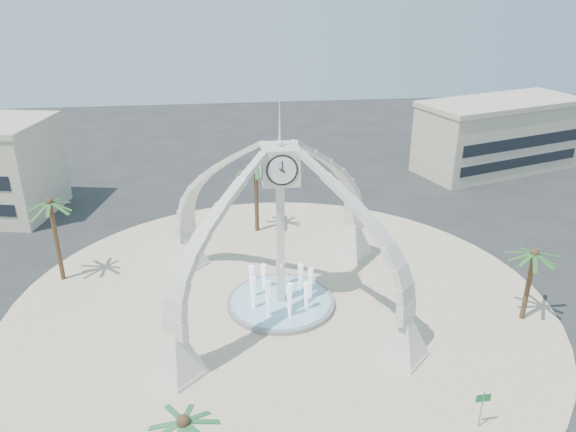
{
  "coord_description": "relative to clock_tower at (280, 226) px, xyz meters",
  "views": [
    {
      "loc": [
        -3.8,
        -35.39,
        22.92
      ],
      "look_at": [
        0.79,
        2.0,
        6.34
      ],
      "focal_mm": 35.0,
      "sensor_mm": 36.0,
      "label": 1
    }
  ],
  "objects": [
    {
      "name": "palm_east",
      "position": [
        16.95,
        -3.87,
        -1.26
      ],
      "size": [
        4.17,
        4.17,
        6.01
      ],
      "rotation": [
        0.0,
        0.0,
        0.12
      ],
      "color": "brown",
      "rests_on": "ground"
    },
    {
      "name": "fountain",
      "position": [
        0.0,
        0.0,
        -6.2
      ],
      "size": [
        8.0,
        8.0,
        3.62
      ],
      "color": "gray",
      "rests_on": "ground"
    },
    {
      "name": "palm_west",
      "position": [
        -17.0,
        5.91,
        0.15
      ],
      "size": [
        4.04,
        4.04,
        7.49
      ],
      "rotation": [
        0.0,
        0.0,
        -0.05
      ],
      "color": "brown",
      "rests_on": "ground"
    },
    {
      "name": "palm_north",
      "position": [
        -0.81,
        13.17,
        0.01
      ],
      "size": [
        4.29,
        4.29,
        7.38
      ],
      "rotation": [
        0.0,
        0.0,
        -0.04
      ],
      "color": "brown",
      "rests_on": "ground"
    },
    {
      "name": "plaza",
      "position": [
        0.0,
        0.0,
        -6.46
      ],
      "size": [
        40.0,
        40.0,
        0.06
      ],
      "primitive_type": "cylinder",
      "color": "beige",
      "rests_on": "ground"
    },
    {
      "name": "clock_tower",
      "position": [
        0.0,
        0.0,
        0.0
      ],
      "size": [
        17.94,
        17.94,
        16.3
      ],
      "color": "beige",
      "rests_on": "ground"
    },
    {
      "name": "ground",
      "position": [
        0.0,
        0.0,
        -6.49
      ],
      "size": [
        140.0,
        140.0,
        0.0
      ],
      "primitive_type": "plane",
      "color": "#282828",
      "rests_on": "ground"
    },
    {
      "name": "building_ne",
      "position": [
        30.0,
        28.0,
        -2.18
      ],
      "size": [
        21.87,
        14.17,
        8.6
      ],
      "rotation": [
        0.0,
        0.0,
        0.31
      ],
      "color": "#B9AD90",
      "rests_on": "ground"
    },
    {
      "name": "street_sign",
      "position": [
        9.38,
        -13.43,
        -4.76
      ],
      "size": [
        0.89,
        0.08,
        2.42
      ],
      "rotation": [
        0.0,
        0.0,
        0.02
      ],
      "color": "slate",
      "rests_on": "ground"
    },
    {
      "name": "palm_south",
      "position": [
        -5.95,
        -16.99,
        -0.99
      ],
      "size": [
        4.1,
        4.1,
        6.29
      ],
      "rotation": [
        0.0,
        0.0,
        0.1
      ],
      "color": "brown",
      "rests_on": "ground"
    }
  ]
}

